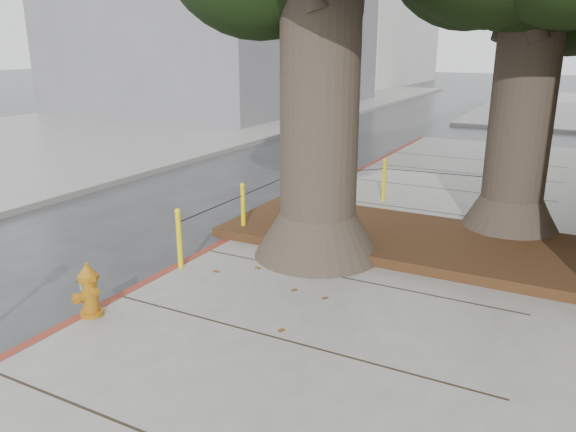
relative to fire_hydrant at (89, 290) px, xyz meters
The scene contains 7 objects.
ground 2.05m from the fire_hydrant, 17.08° to the left, with size 140.00×140.00×0.00m, color #28282B.
sidewalk_opposite 16.08m from the fire_hydrant, 138.82° to the left, with size 14.00×60.00×0.15m, color slate.
curb_red 3.11m from the fire_hydrant, 91.82° to the left, with size 0.14×26.00×0.16m, color maroon.
planter_bed 5.29m from the fire_hydrant, 58.00° to the left, with size 6.40×2.60×0.16m, color black.
bollard_ring 5.07m from the fire_hydrant, 78.21° to the left, with size 3.79×5.39×0.95m.
fire_hydrant is the anchor object (origin of this frame).
car_dark 20.89m from the fire_hydrant, 107.72° to the left, with size 1.50×3.68×1.07m, color black.
Camera 1 is at (3.29, -5.08, 3.42)m, focal length 35.00 mm.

